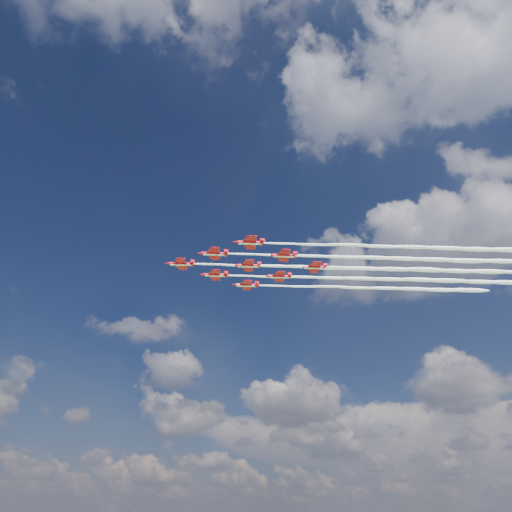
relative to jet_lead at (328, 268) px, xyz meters
name	(u,v)px	position (x,y,z in m)	size (l,w,h in m)	color
jet_lead	(328,268)	(0.00, 0.00, 0.00)	(79.63, 61.99, 2.34)	red
jet_row2_port	(367,258)	(12.74, 0.75, 0.00)	(79.63, 61.99, 2.34)	red
jet_row2_starb	(356,278)	(3.97, 12.13, 0.00)	(79.63, 61.99, 2.34)	red
jet_row3_port	(408,247)	(25.47, 1.50, 0.00)	(79.63, 61.99, 2.34)	red
jet_row3_centre	(393,269)	(16.70, 12.88, 0.00)	(79.63, 61.99, 2.34)	red
jet_row3_starb	(381,288)	(7.93, 24.25, 0.00)	(79.63, 61.99, 2.34)	red
jet_row4_port	(434,259)	(29.44, 13.63, 0.00)	(79.63, 61.99, 2.34)	red
jet_row4_starb	(418,280)	(20.67, 25.01, 0.00)	(79.63, 61.99, 2.34)	red
jet_tail	(458,271)	(33.40, 25.76, 0.00)	(79.63, 61.99, 2.34)	red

